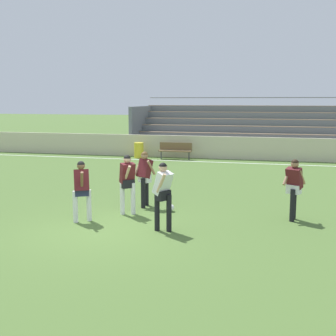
% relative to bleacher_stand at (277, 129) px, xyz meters
% --- Properties ---
extents(ground_plane, '(160.00, 160.00, 0.00)m').
position_rel_bleacher_stand_xyz_m(ground_plane, '(-3.96, -17.27, -1.48)').
color(ground_plane, '#4C6B30').
extents(field_line_sideline, '(44.00, 0.12, 0.01)m').
position_rel_bleacher_stand_xyz_m(field_line_sideline, '(-3.96, -4.61, -1.48)').
color(field_line_sideline, white).
rests_on(field_line_sideline, ground).
extents(sideline_wall, '(48.00, 0.16, 1.23)m').
position_rel_bleacher_stand_xyz_m(sideline_wall, '(-3.96, -3.18, -0.86)').
color(sideline_wall, beige).
rests_on(sideline_wall, ground).
extents(bleacher_stand, '(17.19, 4.61, 3.38)m').
position_rel_bleacher_stand_xyz_m(bleacher_stand, '(0.00, 0.00, 0.00)').
color(bleacher_stand, '#897051').
rests_on(bleacher_stand, ground).
extents(bench_far_left, '(1.80, 0.40, 0.90)m').
position_rel_bleacher_stand_xyz_m(bench_far_left, '(-5.33, -3.93, -0.93)').
color(bench_far_left, brown).
rests_on(bench_far_left, ground).
extents(trash_bin, '(0.52, 0.52, 0.85)m').
position_rel_bleacher_stand_xyz_m(trash_bin, '(-7.43, -3.89, -1.05)').
color(trash_bin, yellow).
rests_on(trash_bin, ground).
extents(player_dark_trailing_run, '(0.63, 0.52, 1.68)m').
position_rel_bleacher_stand_xyz_m(player_dark_trailing_run, '(-3.72, -14.73, -0.48)').
color(player_dark_trailing_run, black).
rests_on(player_dark_trailing_run, ground).
extents(player_dark_wide_left, '(0.49, 0.71, 1.69)m').
position_rel_bleacher_stand_xyz_m(player_dark_wide_left, '(-3.93, -15.71, -0.47)').
color(player_dark_wide_left, white).
rests_on(player_dark_wide_left, ground).
extents(player_dark_deep_cover, '(0.63, 0.48, 1.66)m').
position_rel_bleacher_stand_xyz_m(player_dark_deep_cover, '(0.59, -15.23, -0.49)').
color(player_dark_deep_cover, black).
rests_on(player_dark_deep_cover, ground).
extents(player_dark_on_ball, '(0.49, 0.70, 1.63)m').
position_rel_bleacher_stand_xyz_m(player_dark_on_ball, '(-4.84, -16.74, -0.51)').
color(player_dark_on_ball, white).
rests_on(player_dark_on_ball, ground).
extents(player_white_dropping_back, '(0.53, 0.62, 1.71)m').
position_rel_bleacher_stand_xyz_m(player_white_dropping_back, '(-2.54, -17.03, -0.46)').
color(player_white_dropping_back, black).
rests_on(player_white_dropping_back, ground).
extents(soccer_ball, '(0.22, 0.22, 0.22)m').
position_rel_bleacher_stand_xyz_m(soccer_ball, '(-2.82, -15.13, -1.37)').
color(soccer_ball, white).
rests_on(soccer_ball, ground).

